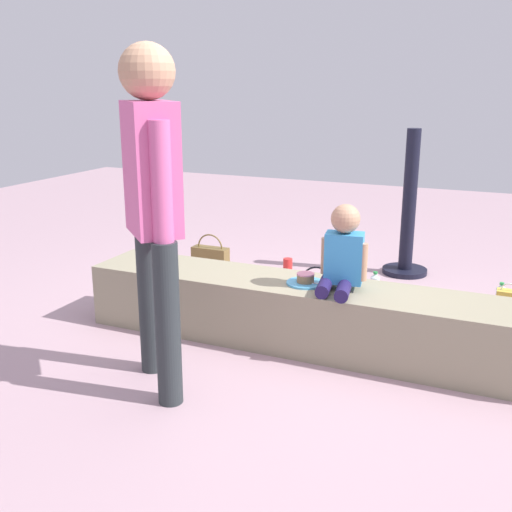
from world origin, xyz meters
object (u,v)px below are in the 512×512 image
(cake_plate, at_px, (305,280))
(party_cup_red, at_px, (288,265))
(child_seated, at_px, (343,253))
(water_bottle_near_gift, at_px, (500,296))
(handbag_black_leather, at_px, (317,298))
(handbag_brown_canvas, at_px, (210,259))
(water_bottle_far_side, at_px, (375,285))
(adult_standing, at_px, (152,191))

(cake_plate, distance_m, party_cup_red, 1.51)
(child_seated, height_order, water_bottle_near_gift, child_seated)
(party_cup_red, bearing_deg, handbag_black_leather, -57.50)
(cake_plate, xyz_separation_m, party_cup_red, (-0.61, 1.33, -0.35))
(cake_plate, bearing_deg, handbag_brown_canvas, 138.03)
(handbag_black_leather, xyz_separation_m, handbag_brown_canvas, (-1.11, 0.57, -0.01))
(child_seated, height_order, handbag_black_leather, child_seated)
(water_bottle_far_side, bearing_deg, water_bottle_near_gift, 8.48)
(cake_plate, bearing_deg, adult_standing, -124.00)
(cake_plate, xyz_separation_m, water_bottle_near_gift, (1.03, 1.15, -0.32))
(handbag_brown_canvas, bearing_deg, adult_standing, -69.58)
(adult_standing, distance_m, handbag_black_leather, 1.61)
(water_bottle_near_gift, bearing_deg, child_seated, -125.12)
(child_seated, relative_size, handbag_black_leather, 1.44)
(party_cup_red, bearing_deg, cake_plate, -65.28)
(child_seated, xyz_separation_m, party_cup_red, (-0.83, 1.34, -0.54))
(child_seated, distance_m, handbag_black_leather, 0.77)
(child_seated, relative_size, adult_standing, 0.29)
(cake_plate, relative_size, handbag_black_leather, 0.67)
(water_bottle_far_side, bearing_deg, party_cup_red, 158.68)
(handbag_brown_canvas, bearing_deg, water_bottle_near_gift, 1.82)
(party_cup_red, xyz_separation_m, handbag_black_leather, (0.52, -0.82, 0.06))
(water_bottle_far_side, relative_size, party_cup_red, 1.68)
(child_seated, distance_m, cake_plate, 0.29)
(water_bottle_far_side, relative_size, handbag_brown_canvas, 0.59)
(adult_standing, height_order, party_cup_red, adult_standing)
(handbag_black_leather, bearing_deg, adult_standing, -108.38)
(adult_standing, distance_m, handbag_brown_canvas, 2.16)
(handbag_black_leather, bearing_deg, water_bottle_near_gift, 29.53)
(adult_standing, bearing_deg, handbag_brown_canvas, 110.42)
(adult_standing, xyz_separation_m, water_bottle_far_side, (0.70, 1.78, -0.93))
(adult_standing, bearing_deg, water_bottle_near_gift, 50.99)
(water_bottle_near_gift, height_order, handbag_brown_canvas, handbag_brown_canvas)
(water_bottle_near_gift, bearing_deg, party_cup_red, 173.62)
(adult_standing, distance_m, water_bottle_near_gift, 2.63)
(cake_plate, bearing_deg, water_bottle_far_side, 79.84)
(water_bottle_far_side, height_order, handbag_black_leather, handbag_black_leather)
(cake_plate, distance_m, water_bottle_far_side, 1.08)
(handbag_black_leather, bearing_deg, party_cup_red, 122.50)
(party_cup_red, bearing_deg, handbag_brown_canvas, -156.44)
(child_seated, distance_m, handbag_brown_canvas, 1.85)
(cake_plate, height_order, handbag_brown_canvas, cake_plate)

